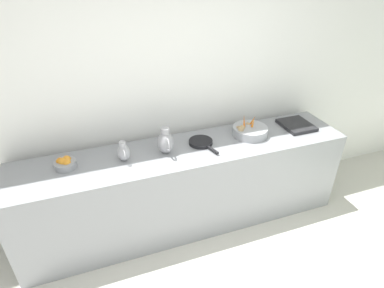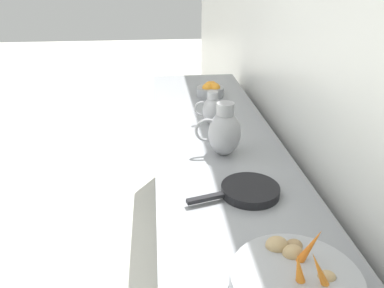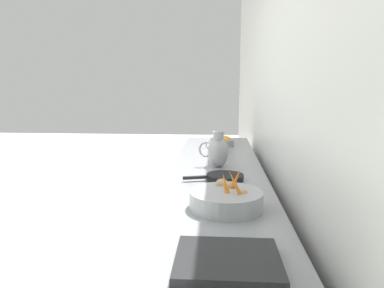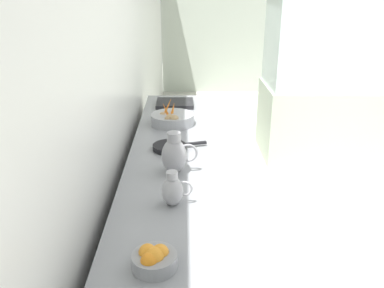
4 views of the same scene
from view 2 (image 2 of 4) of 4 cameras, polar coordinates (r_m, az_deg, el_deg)
prep_counter at (r=1.94m, az=4.95°, el=-15.97°), size 0.63×3.18×0.90m
vegetable_colander at (r=1.13m, az=14.81°, el=-19.45°), size 0.35×0.35×0.21m
orange_bowl at (r=2.64m, az=2.73°, el=7.92°), size 0.18×0.18×0.10m
metal_pitcher_tall at (r=1.80m, az=4.70°, el=1.79°), size 0.21×0.15×0.25m
metal_pitcher_short at (r=2.16m, az=2.96°, el=5.06°), size 0.16×0.11×0.19m
skillet_on_counter at (r=1.54m, az=8.32°, el=-6.73°), size 0.37×0.23×0.03m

